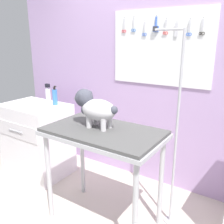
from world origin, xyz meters
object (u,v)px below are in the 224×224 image
(dog, at_px, (94,108))
(counter_left, at_px, (37,139))
(pump_bottle_white, at_px, (55,97))
(grooming_arm, at_px, (175,141))
(grooming_table, at_px, (103,140))

(dog, relative_size, counter_left, 0.51)
(counter_left, bearing_deg, pump_bottle_white, 33.12)
(grooming_arm, height_order, pump_bottle_white, grooming_arm)
(grooming_table, bearing_deg, pump_bottle_white, 157.29)
(grooming_arm, bearing_deg, counter_left, -178.75)
(grooming_arm, distance_m, pump_bottle_white, 1.56)
(grooming_table, xyz_separation_m, dog, (-0.11, 0.02, 0.27))
(grooming_table, distance_m, counter_left, 1.32)
(grooming_table, relative_size, dog, 2.27)
(grooming_table, xyz_separation_m, counter_left, (-1.23, 0.28, -0.37))
(grooming_table, height_order, dog, dog)
(counter_left, height_order, pump_bottle_white, pump_bottle_white)
(grooming_table, bearing_deg, grooming_arm, 31.35)
(grooming_table, height_order, pump_bottle_white, pump_bottle_white)
(grooming_arm, relative_size, counter_left, 1.95)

